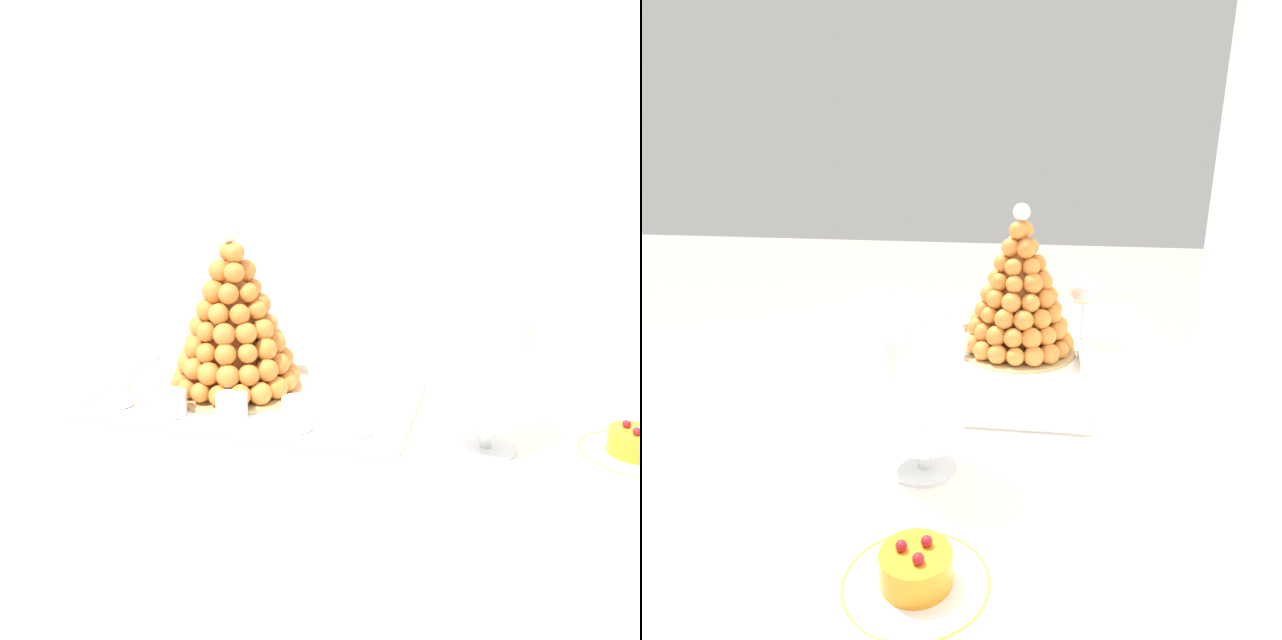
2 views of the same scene
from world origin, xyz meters
TOP-DOWN VIEW (x-y plane):
  - backdrop_wall at (0.00, 1.11)m, footprint 4.80×0.10m
  - buffet_table at (0.00, 0.00)m, footprint 1.65×0.88m
  - serving_tray at (-0.28, 0.06)m, footprint 0.64×0.37m
  - croquembouche at (-0.33, 0.09)m, footprint 0.27×0.27m
  - dessert_cup_left at (-0.52, -0.04)m, footprint 0.05×0.05m
  - dessert_cup_mid_left at (-0.40, -0.06)m, footprint 0.05×0.05m
  - dessert_cup_centre at (-0.28, -0.04)m, footprint 0.06×0.06m
  - dessert_cup_mid_right at (-0.15, -0.05)m, footprint 0.06×0.06m
  - dessert_cup_right at (-0.04, -0.04)m, footprint 0.05×0.05m
  - creme_brulee_ramekin at (-0.49, 0.09)m, footprint 0.08×0.08m
  - macaron_goblet at (0.18, -0.03)m, footprint 0.13×0.13m
  - fruit_tart_plate at (0.42, 0.01)m, footprint 0.18×0.18m
  - wine_glass at (-0.45, 0.25)m, footprint 0.08×0.08m

SIDE VIEW (x-z plane):
  - buffet_table at x=0.00m, z-range 0.31..1.11m
  - serving_tray at x=-0.28m, z-range 0.79..0.82m
  - fruit_tart_plate at x=0.42m, z-range 0.79..0.85m
  - creme_brulee_ramekin at x=-0.49m, z-range 0.81..0.83m
  - dessert_cup_mid_left at x=-0.40m, z-range 0.81..0.85m
  - dessert_cup_centre at x=-0.28m, z-range 0.81..0.85m
  - dessert_cup_left at x=-0.52m, z-range 0.81..0.85m
  - dessert_cup_right at x=-0.04m, z-range 0.81..0.86m
  - dessert_cup_mid_right at x=-0.15m, z-range 0.81..0.86m
  - wine_glass at x=-0.45m, z-range 0.84..1.02m
  - macaron_goblet at x=0.18m, z-range 0.82..1.07m
  - croquembouche at x=-0.33m, z-range 0.77..1.12m
  - backdrop_wall at x=0.00m, z-range 0.00..2.50m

